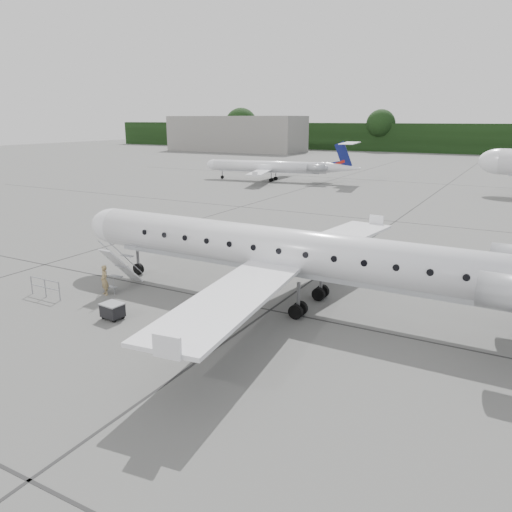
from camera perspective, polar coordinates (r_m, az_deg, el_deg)
The scene contains 9 objects.
ground at distance 22.08m, azimuth 6.31°, elevation -9.47°, with size 320.00×320.00×0.00m, color #555553.
treeline at distance 148.86m, azimuth 26.55°, elevation 11.83°, with size 260.00×4.00×8.00m, color black.
terminal_building at distance 150.20m, azimuth -2.29°, elevation 13.79°, with size 40.00×14.00×10.00m, color gray.
main_regional_jet at distance 24.89m, azimuth 4.09°, elevation 3.04°, with size 30.70×22.10×7.87m, color white, non-canonical shape.
airstair at distance 28.98m, azimuth -15.09°, elevation -1.20°, with size 0.85×2.39×2.47m, color white, non-canonical shape.
passenger at distance 28.20m, azimuth -16.93°, elevation -2.66°, with size 0.60×0.40×1.65m, color #937B50.
safety_railing at distance 29.01m, azimuth -22.95°, elevation -3.41°, with size 2.20×0.08×1.00m, color gray, non-canonical shape.
baggage_cart at distance 24.90m, azimuth -16.08°, elevation -6.00°, with size 0.97×0.78×0.84m, color black, non-canonical shape.
bg_regional_left at distance 77.61m, azimuth 1.42°, elevation 10.81°, with size 23.04×16.59×6.04m, color white, non-canonical shape.
Camera 1 is at (7.51, -18.58, 9.26)m, focal length 35.00 mm.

